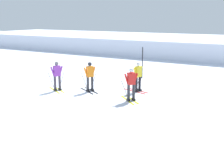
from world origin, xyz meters
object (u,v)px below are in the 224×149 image
object	(u,v)px
skier_yellow	(138,76)
skier_orange	(90,76)
skier_red	(131,83)
trail_marker_pole	(142,63)
skier_purple	(57,75)

from	to	relation	value
skier_yellow	skier_orange	bearing A→B (deg)	-150.94
skier_red	skier_yellow	size ratio (longest dim) A/B	1.00
skier_red	trail_marker_pole	size ratio (longest dim) A/B	0.79
skier_purple	skier_orange	xyz separation A→B (m)	(1.75, 0.77, 0.00)
skier_purple	skier_red	bearing A→B (deg)	3.78
skier_orange	skier_yellow	world-z (taller)	same
skier_purple	skier_red	world-z (taller)	same
skier_purple	skier_yellow	distance (m)	4.65
skier_purple	trail_marker_pole	world-z (taller)	trail_marker_pole
skier_orange	trail_marker_pole	world-z (taller)	trail_marker_pole
skier_orange	skier_purple	bearing A→B (deg)	-156.16
skier_purple	trail_marker_pole	bearing A→B (deg)	61.61
skier_orange	trail_marker_pole	bearing A→B (deg)	75.58
skier_purple	skier_orange	distance (m)	1.92
skier_yellow	trail_marker_pole	bearing A→B (deg)	109.38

